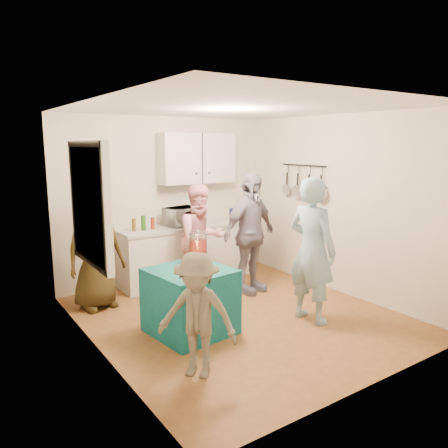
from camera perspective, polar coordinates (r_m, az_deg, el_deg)
floor at (r=5.74m, az=2.01°, el=-11.90°), size 4.00×4.00×0.00m
ceiling at (r=5.33m, az=2.19°, el=14.94°), size 4.00×4.00×0.00m
back_wall at (r=7.08m, az=-7.53°, el=3.20°), size 3.60×3.60×0.00m
left_wall at (r=4.57m, az=-16.43°, el=-1.11°), size 4.00×4.00×0.00m
right_wall at (r=6.60m, az=14.82°, el=2.42°), size 4.00×4.00×0.00m
window_night at (r=4.82m, az=-17.35°, el=2.44°), size 0.04×1.00×1.20m
counter at (r=7.07m, az=-4.82°, el=-3.93°), size 2.20×0.58×0.86m
countertop at (r=6.97m, az=-4.88°, el=-0.31°), size 2.24×0.62×0.05m
upper_cabinet at (r=7.13m, az=-3.48°, el=8.57°), size 1.30×0.30×0.80m
pot_rack at (r=6.98m, az=10.16°, el=5.51°), size 0.12×1.00×0.60m
microwave at (r=6.90m, az=-5.53°, el=1.00°), size 0.59×0.47×0.29m
party_table at (r=5.17m, az=-4.44°, el=-10.00°), size 0.94×0.94×0.76m
donut_cake at (r=4.99m, az=-3.78°, el=-5.06°), size 0.38×0.38×0.18m
punch_jar at (r=5.36m, az=-3.41°, el=-3.08°), size 0.22×0.22×0.34m
man_birthday at (r=5.44m, az=11.41°, el=-3.38°), size 0.51×0.71×1.80m
woman_back_left at (r=6.04m, az=-16.50°, el=-3.18°), size 0.86×0.63×1.61m
woman_back_center at (r=6.34m, az=-2.95°, el=-2.09°), size 0.81×0.65×1.61m
woman_back_right at (r=6.39m, az=3.38°, el=-1.24°), size 1.11×0.65×1.78m
child_near_left at (r=4.17m, az=-3.52°, el=-11.82°), size 0.84×0.89×1.20m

